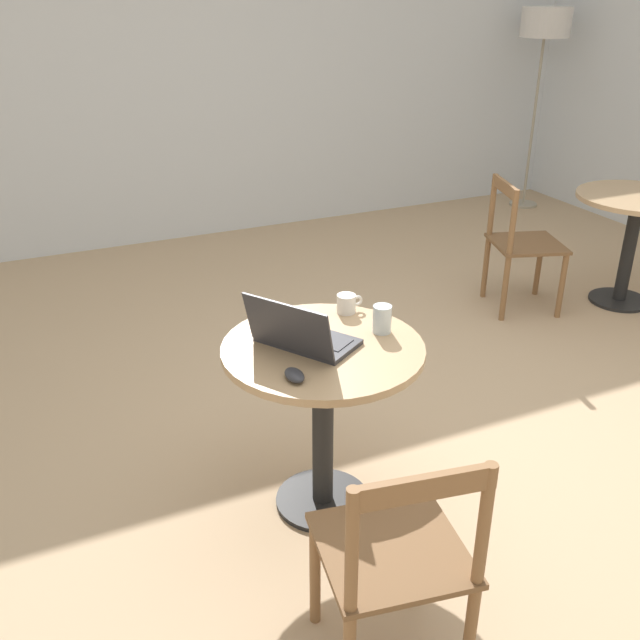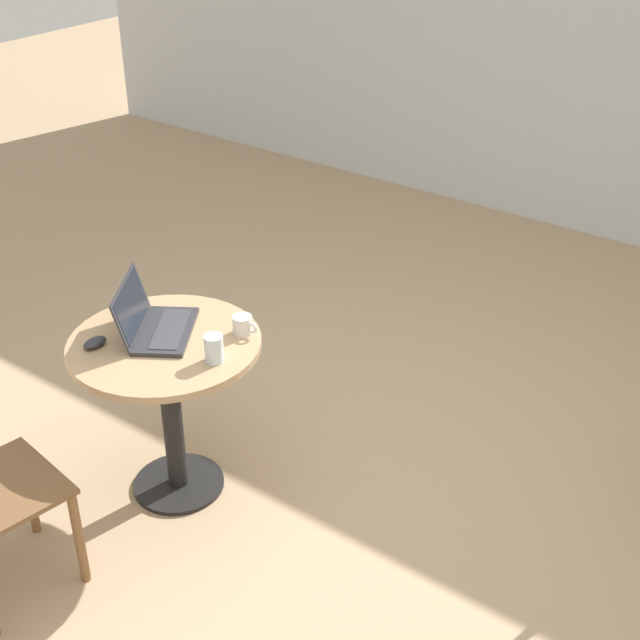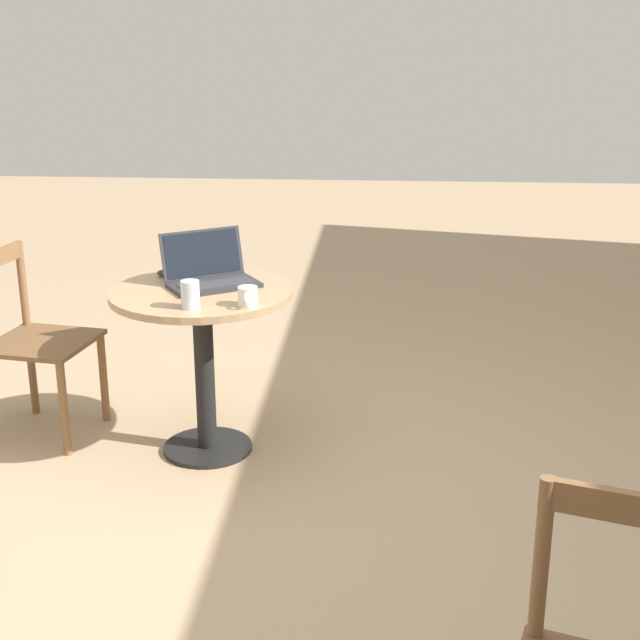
{
  "view_description": "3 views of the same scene",
  "coord_description": "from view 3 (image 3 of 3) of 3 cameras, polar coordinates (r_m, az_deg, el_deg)",
  "views": [
    {
      "loc": [
        -1.67,
        -2.37,
        1.94
      ],
      "look_at": [
        -0.56,
        0.07,
        0.65
      ],
      "focal_mm": 40.0,
      "sensor_mm": 36.0,
      "label": 1
    },
    {
      "loc": [
        1.5,
        -2.27,
        2.52
      ],
      "look_at": [
        -0.33,
        0.22,
        0.71
      ],
      "focal_mm": 50.0,
      "sensor_mm": 36.0,
      "label": 2
    },
    {
      "loc": [
        2.74,
        0.47,
        1.73
      ],
      "look_at": [
        -0.46,
        0.23,
        0.68
      ],
      "focal_mm": 50.0,
      "sensor_mm": 36.0,
      "label": 3
    }
  ],
  "objects": [
    {
      "name": "drinking_glass",
      "position": [
        3.42,
        -8.3,
        1.63
      ],
      "size": [
        0.07,
        0.07,
        0.11
      ],
      "color": "silver",
      "rests_on": "cafe_table_near"
    },
    {
      "name": "mouse",
      "position": [
        3.88,
        -9.69,
        2.98
      ],
      "size": [
        0.06,
        0.1,
        0.03
      ],
      "color": "#2D2D33",
      "rests_on": "cafe_table_near"
    },
    {
      "name": "laptop",
      "position": [
        3.72,
        -7.04,
        2.91
      ],
      "size": [
        0.41,
        0.44,
        0.21
      ],
      "color": "#2D2D33",
      "rests_on": "cafe_table_near"
    },
    {
      "name": "mug",
      "position": [
        3.42,
        -4.65,
        1.51
      ],
      "size": [
        0.11,
        0.08,
        0.08
      ],
      "color": "silver",
      "rests_on": "cafe_table_near"
    },
    {
      "name": "cafe_table_near",
      "position": [
        3.72,
        -7.52,
        -0.5
      ],
      "size": [
        0.75,
        0.75,
        0.72
      ],
      "color": "black",
      "rests_on": "ground_plane"
    },
    {
      "name": "chair_near_front",
      "position": [
        4.1,
        -17.85,
        -1.37
      ],
      "size": [
        0.48,
        0.48,
        0.83
      ],
      "color": "brown",
      "rests_on": "ground_plane"
    },
    {
      "name": "ground_plane",
      "position": [
        3.28,
        -4.81,
        -13.88
      ],
      "size": [
        16.0,
        16.0,
        0.0
      ],
      "primitive_type": "plane",
      "color": "tan"
    }
  ]
}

